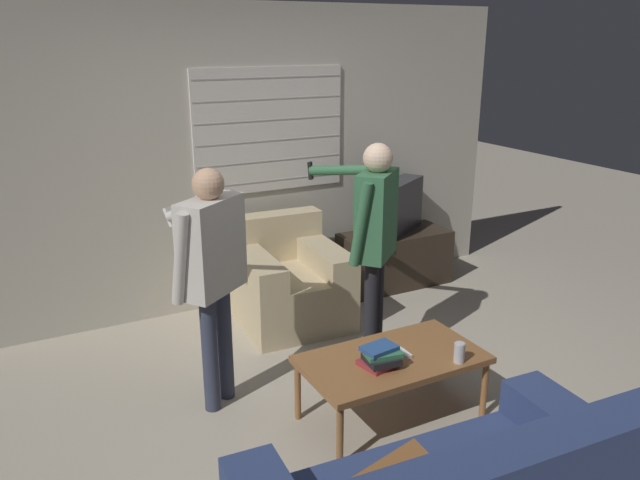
{
  "coord_description": "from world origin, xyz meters",
  "views": [
    {
      "loc": [
        -1.84,
        -2.93,
        2.27
      ],
      "look_at": [
        -0.02,
        0.52,
        1.0
      ],
      "focal_mm": 35.0,
      "sensor_mm": 36.0,
      "label": 1
    }
  ],
  "objects": [
    {
      "name": "ground_plane",
      "position": [
        0.0,
        0.0,
        0.0
      ],
      "size": [
        16.0,
        16.0,
        0.0
      ],
      "primitive_type": "plane",
      "color": "#B2A893"
    },
    {
      "name": "wall_back",
      "position": [
        0.01,
        2.03,
        1.28
      ],
      "size": [
        5.2,
        0.08,
        2.55
      ],
      "color": "#BCB7A8",
      "rests_on": "ground_plane"
    },
    {
      "name": "armchair_beige",
      "position": [
        0.17,
        1.46,
        0.33
      ],
      "size": [
        0.88,
        0.96,
        0.84
      ],
      "rotation": [
        0.0,
        0.0,
        3.09
      ],
      "color": "#C6B289",
      "rests_on": "ground_plane"
    },
    {
      "name": "coffee_table",
      "position": [
        0.12,
        -0.15,
        0.39
      ],
      "size": [
        1.11,
        0.61,
        0.43
      ],
      "color": "brown",
      "rests_on": "ground_plane"
    },
    {
      "name": "tv_stand",
      "position": [
        1.4,
        1.69,
        0.26
      ],
      "size": [
        1.04,
        0.48,
        0.52
      ],
      "color": "#33281E",
      "rests_on": "ground_plane"
    },
    {
      "name": "tv",
      "position": [
        1.4,
        1.69,
        0.76
      ],
      "size": [
        0.77,
        0.58,
        0.49
      ],
      "rotation": [
        0.0,
        0.0,
        3.69
      ],
      "color": "#2D2D33",
      "rests_on": "tv_stand"
    },
    {
      "name": "person_left_standing",
      "position": [
        -0.77,
        0.52,
        0.98
      ],
      "size": [
        0.54,
        0.82,
        1.55
      ],
      "rotation": [
        0.0,
        0.0,
        0.63
      ],
      "color": "#33384C",
      "rests_on": "ground_plane"
    },
    {
      "name": "person_right_standing",
      "position": [
        0.41,
        0.54,
        1.02
      ],
      "size": [
        0.49,
        0.81,
        1.61
      ],
      "rotation": [
        0.0,
        0.0,
        0.72
      ],
      "color": "black",
      "rests_on": "ground_plane"
    },
    {
      "name": "book_stack",
      "position": [
        -0.01,
        -0.21,
        0.49
      ],
      "size": [
        0.25,
        0.23,
        0.13
      ],
      "color": "maroon",
      "rests_on": "coffee_table"
    },
    {
      "name": "soda_can",
      "position": [
        0.43,
        -0.39,
        0.49
      ],
      "size": [
        0.07,
        0.07,
        0.13
      ],
      "color": "silver",
      "rests_on": "coffee_table"
    },
    {
      "name": "spare_remote",
      "position": [
        0.19,
        -0.16,
        0.44
      ],
      "size": [
        0.04,
        0.13,
        0.02
      ],
      "rotation": [
        0.0,
        0.0,
        -0.0
      ],
      "color": "white",
      "rests_on": "coffee_table"
    }
  ]
}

